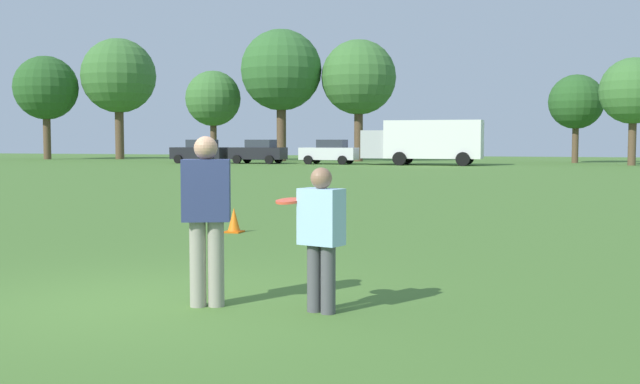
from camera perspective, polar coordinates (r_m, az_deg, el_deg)
The scene contains 16 objects.
ground_plane at distance 8.54m, azimuth -13.32°, elevation -8.17°, with size 156.47×156.47×0.00m, color #47702D.
player_thrower at distance 8.13m, azimuth -8.51°, elevation -1.41°, with size 0.57×0.45×1.81m.
player_defender at distance 7.77m, azimuth 0.09°, elevation -3.00°, with size 0.50×0.37×1.49m.
frisbee at distance 7.86m, azimuth -2.37°, elevation -0.68°, with size 0.27×0.27×0.07m.
traffic_cone at distance 14.71m, azimuth -6.46°, elevation -2.14°, with size 0.32×0.32×0.48m.
parked_car_near_left at distance 59.62m, azimuth -8.99°, elevation 3.03°, with size 4.22×2.25×1.82m.
parked_car_mid_left at distance 58.24m, azimuth -4.62°, elevation 3.05°, with size 4.22×2.25×1.82m.
parked_car_center at distance 56.53m, azimuth 0.73°, elevation 3.04°, with size 4.22×2.25×1.82m.
box_truck at distance 54.95m, azimuth 7.87°, elevation 3.84°, with size 8.52×3.07×3.18m.
tree_west_oak at distance 75.73m, azimuth -19.85°, elevation 7.32°, with size 5.91×5.91×9.60m.
tree_west_maple at distance 74.47m, azimuth -14.86°, elevation 8.38°, with size 6.95×6.95×11.29m.
tree_center_elm at distance 67.30m, azimuth -8.01°, elevation 6.93°, with size 4.81×4.81×7.82m.
tree_east_birch at distance 65.27m, azimuth -2.93°, elevation 9.07°, with size 6.86×6.86×11.15m.
tree_east_oak at distance 64.47m, azimuth 2.91°, elevation 8.55°, with size 6.27×6.27×10.19m.
tree_far_east_pine at distance 63.09m, azimuth 18.64°, elevation 6.40°, with size 4.25×4.25×6.91m.
tree_far_west_pine at distance 58.08m, azimuth 22.43°, elevation 7.00°, with size 4.66×4.66×7.57m.
Camera 1 is at (4.32, -7.15, 1.77)m, focal length 42.73 mm.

